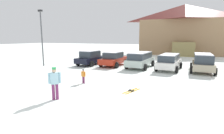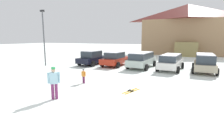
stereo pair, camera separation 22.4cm
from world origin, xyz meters
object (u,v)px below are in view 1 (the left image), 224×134
(parked_red_sedan, at_px, (114,59))
(parked_beige_suv, at_px, (203,62))
(ski_lodge, at_px, (183,29))
(parked_black_sedan, at_px, (91,58))
(parked_silver_wagon, at_px, (140,59))
(lamp_post, at_px, (42,35))
(parked_white_suv, at_px, (169,61))
(skier_adult_in_blue_parka, at_px, (55,82))
(skier_child_in_orange_jacket, at_px, (83,75))
(pair_of_skis, at_px, (131,91))

(parked_red_sedan, height_order, parked_beige_suv, parked_beige_suv)
(ski_lodge, bearing_deg, parked_black_sedan, -116.59)
(ski_lodge, distance_m, parked_silver_wagon, 19.69)
(parked_black_sedan, height_order, parked_silver_wagon, parked_black_sedan)
(ski_lodge, distance_m, lamp_post, 26.12)
(parked_silver_wagon, distance_m, parked_white_suv, 2.93)
(skier_adult_in_blue_parka, relative_size, lamp_post, 0.27)
(parked_beige_suv, relative_size, skier_adult_in_blue_parka, 2.64)
(lamp_post, bearing_deg, skier_child_in_orange_jacket, -30.55)
(ski_lodge, bearing_deg, pair_of_skis, -94.60)
(parked_white_suv, relative_size, skier_child_in_orange_jacket, 4.69)
(pair_of_skis, relative_size, lamp_post, 0.24)
(lamp_post, bearing_deg, parked_white_suv, 12.07)
(pair_of_skis, height_order, lamp_post, lamp_post)
(pair_of_skis, bearing_deg, parked_black_sedan, 131.93)
(parked_red_sedan, height_order, skier_child_in_orange_jacket, parked_red_sedan)
(parked_red_sedan, distance_m, skier_adult_in_blue_parka, 11.37)
(parked_white_suv, bearing_deg, skier_child_in_orange_jacket, -122.80)
(ski_lodge, height_order, parked_red_sedan, ski_lodge)
(parked_red_sedan, xyz_separation_m, parked_beige_suv, (8.89, -0.08, 0.10))
(parked_white_suv, bearing_deg, pair_of_skis, -99.76)
(parked_black_sedan, bearing_deg, lamp_post, -147.36)
(pair_of_skis, bearing_deg, skier_adult_in_blue_parka, -138.12)
(skier_child_in_orange_jacket, bearing_deg, parked_beige_suv, 45.04)
(parked_red_sedan, bearing_deg, skier_adult_in_blue_parka, -82.99)
(parked_white_suv, xyz_separation_m, skier_child_in_orange_jacket, (-4.97, -7.72, -0.29))
(parked_red_sedan, bearing_deg, pair_of_skis, -61.59)
(skier_child_in_orange_jacket, xyz_separation_m, pair_of_skis, (3.57, -0.45, -0.54))
(parked_black_sedan, bearing_deg, pair_of_skis, -48.07)
(skier_child_in_orange_jacket, bearing_deg, parked_red_sedan, 97.09)
(pair_of_skis, xyz_separation_m, lamp_post, (-11.84, 5.34, 3.37))
(parked_silver_wagon, distance_m, skier_child_in_orange_jacket, 8.18)
(parked_silver_wagon, bearing_deg, parked_beige_suv, -0.11)
(parked_black_sedan, relative_size, pair_of_skis, 3.15)
(ski_lodge, xyz_separation_m, parked_red_sedan, (-6.76, -18.88, -3.94))
(parked_silver_wagon, bearing_deg, ski_lodge, 78.90)
(parked_beige_suv, xyz_separation_m, lamp_post, (-16.17, -3.02, 2.49))
(parked_silver_wagon, height_order, skier_child_in_orange_jacket, parked_silver_wagon)
(skier_adult_in_blue_parka, xyz_separation_m, lamp_post, (-8.67, 8.18, 2.45))
(parked_black_sedan, xyz_separation_m, parked_beige_suv, (11.69, 0.15, 0.07))
(ski_lodge, xyz_separation_m, parked_black_sedan, (-9.57, -19.11, -3.92))
(parked_black_sedan, xyz_separation_m, lamp_post, (-4.47, -2.87, 2.57))
(ski_lodge, height_order, lamp_post, ski_lodge)
(parked_black_sedan, bearing_deg, parked_white_suv, -0.22)
(skier_adult_in_blue_parka, bearing_deg, pair_of_skis, 41.88)
(parked_white_suv, bearing_deg, parked_beige_suv, 3.70)
(parked_black_sedan, bearing_deg, skier_child_in_orange_jacket, -63.88)
(parked_silver_wagon, relative_size, lamp_post, 0.80)
(parked_silver_wagon, bearing_deg, skier_adult_in_blue_parka, -98.40)
(parked_white_suv, xyz_separation_m, skier_adult_in_blue_parka, (-4.58, -11.01, 0.10))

